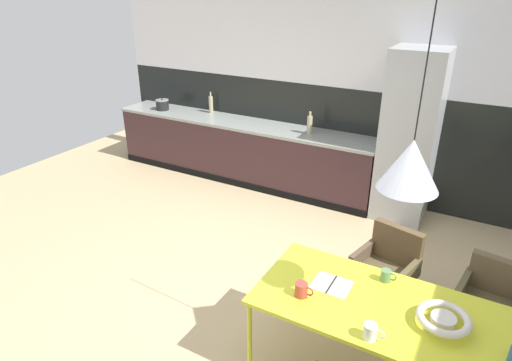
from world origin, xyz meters
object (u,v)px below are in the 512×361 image
at_px(mug_short_terracotta, 386,276).
at_px(bottle_oil_tall, 211,104).
at_px(mug_glass_clear, 371,332).
at_px(bottle_spice_small, 310,125).
at_px(fruit_bowl, 443,319).
at_px(mug_tall_blue, 302,290).
at_px(open_book, 331,285).
at_px(pendant_lamp_over_table_near, 410,165).
at_px(armchair_near_window, 494,295).
at_px(refrigerator_column, 409,138).
at_px(armchair_far_side, 389,260).
at_px(dining_table, 388,313).
at_px(cooking_pot, 162,105).

xyz_separation_m(mug_short_terracotta, bottle_oil_tall, (-3.41, 2.69, 0.22)).
distance_m(mug_glass_clear, bottle_spice_small, 3.56).
distance_m(mug_glass_clear, bottle_oil_tall, 4.80).
relative_size(fruit_bowl, mug_tall_blue, 2.48).
height_order(open_book, mug_short_terracotta, mug_short_terracotta).
relative_size(mug_tall_blue, pendant_lamp_over_table_near, 0.11).
height_order(armchair_near_window, mug_tall_blue, mug_tall_blue).
bearing_deg(mug_glass_clear, pendant_lamp_over_table_near, 83.55).
height_order(refrigerator_column, fruit_bowl, refrigerator_column).
bearing_deg(pendant_lamp_over_table_near, mug_glass_clear, -96.45).
bearing_deg(bottle_oil_tall, fruit_bowl, -37.74).
distance_m(bottle_spice_small, bottle_oil_tall, 1.75).
height_order(mug_glass_clear, mug_short_terracotta, mug_glass_clear).
xyz_separation_m(armchair_far_side, pendant_lamp_over_table_near, (0.20, -0.98, 1.31)).
height_order(fruit_bowl, mug_glass_clear, mug_glass_clear).
xyz_separation_m(dining_table, mug_glass_clear, (-0.03, -0.33, 0.10)).
bearing_deg(mug_short_terracotta, armchair_far_side, 98.94).
distance_m(mug_short_terracotta, bottle_spice_small, 3.00).
xyz_separation_m(open_book, cooking_pot, (-3.85, 2.70, 0.21)).
bearing_deg(cooking_pot, bottle_spice_small, 0.75).
bearing_deg(fruit_bowl, bottle_spice_small, 127.27).
bearing_deg(mug_glass_clear, armchair_far_side, 97.37).
bearing_deg(dining_table, bottle_spice_small, 122.53).
xyz_separation_m(open_book, bottle_spice_small, (-1.35, 2.73, 0.26)).
relative_size(fruit_bowl, open_book, 1.26).
bearing_deg(refrigerator_column, bottle_oil_tall, 176.28).
relative_size(armchair_far_side, armchair_near_window, 1.05).
distance_m(armchair_near_window, mug_short_terracotta, 0.99).
distance_m(refrigerator_column, bottle_oil_tall, 3.03).
relative_size(armchair_near_window, cooking_pot, 3.70).
xyz_separation_m(armchair_far_side, open_book, (-0.22, -0.90, 0.26)).
height_order(dining_table, bottle_spice_small, bottle_spice_small).
distance_m(mug_glass_clear, mug_tall_blue, 0.56).
xyz_separation_m(fruit_bowl, cooking_pot, (-4.61, 2.73, 0.16)).
bearing_deg(open_book, cooking_pot, 145.00).
bearing_deg(refrigerator_column, mug_short_terracotta, -81.15).
bearing_deg(fruit_bowl, mug_tall_blue, -169.12).
height_order(refrigerator_column, bottle_oil_tall, refrigerator_column).
bearing_deg(pendant_lamp_over_table_near, mug_short_terracotta, 105.93).
bearing_deg(refrigerator_column, dining_table, -80.16).
bearing_deg(bottle_oil_tall, mug_short_terracotta, -38.28).
height_order(dining_table, mug_short_terracotta, mug_short_terracotta).
xyz_separation_m(mug_glass_clear, mug_tall_blue, (-0.53, 0.16, -0.00)).
bearing_deg(bottle_oil_tall, mug_tall_blue, -46.95).
height_order(mug_glass_clear, mug_tall_blue, mug_glass_clear).
bearing_deg(bottle_oil_tall, pendant_lamp_over_table_near, -40.77).
bearing_deg(cooking_pot, fruit_bowl, -30.65).
relative_size(dining_table, fruit_bowl, 5.35).
bearing_deg(pendant_lamp_over_table_near, dining_table, 90.00).
bearing_deg(pendant_lamp_over_table_near, bottle_oil_tall, 139.23).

